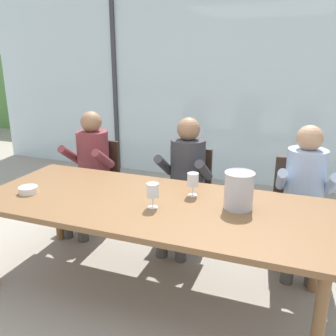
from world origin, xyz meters
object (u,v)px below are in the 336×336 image
(chair_near_curtain, at_px, (97,175))
(person_charcoal_jacket, at_px, (185,175))
(person_pale_blue_shirt, at_px, (305,189))
(ice_bucket_primary, at_px, (239,190))
(chair_left_of_center, at_px, (187,187))
(tasting_bowl, at_px, (28,190))
(dining_table, at_px, (151,210))
(wine_glass_by_left_taster, at_px, (193,180))
(person_maroon_top, at_px, (90,163))
(chair_center, at_px, (298,202))
(wine_glass_near_bucket, at_px, (153,191))

(chair_near_curtain, relative_size, person_charcoal_jacket, 0.73)
(person_pale_blue_shirt, bearing_deg, person_charcoal_jacket, 174.98)
(person_pale_blue_shirt, distance_m, ice_bucket_primary, 0.82)
(chair_left_of_center, relative_size, tasting_bowl, 6.24)
(tasting_bowl, bearing_deg, dining_table, 10.47)
(person_pale_blue_shirt, relative_size, wine_glass_by_left_taster, 6.87)
(ice_bucket_primary, bearing_deg, person_maroon_top, 157.22)
(person_pale_blue_shirt, xyz_separation_m, wine_glass_by_left_taster, (-0.78, -0.57, 0.16))
(chair_center, bearing_deg, wine_glass_near_bucket, -140.36)
(chair_center, height_order, ice_bucket_primary, ice_bucket_primary)
(tasting_bowl, distance_m, wine_glass_by_left_taster, 1.25)
(person_maroon_top, bearing_deg, chair_center, 3.74)
(chair_near_curtain, xyz_separation_m, person_pale_blue_shirt, (2.05, -0.14, 0.17))
(chair_center, xyz_separation_m, wine_glass_near_bucket, (-0.93, -1.01, 0.33))
(chair_near_curtain, bearing_deg, tasting_bowl, -77.20)
(chair_left_of_center, xyz_separation_m, person_maroon_top, (-0.98, -0.15, 0.17))
(tasting_bowl, distance_m, wine_glass_near_bucket, 1.00)
(person_pale_blue_shirt, bearing_deg, wine_glass_near_bucket, -142.99)
(chair_center, height_order, person_pale_blue_shirt, person_pale_blue_shirt)
(chair_center, xyz_separation_m, tasting_bowl, (-1.92, -1.10, 0.24))
(person_charcoal_jacket, bearing_deg, tasting_bowl, -131.47)
(chair_near_curtain, xyz_separation_m, person_maroon_top, (0.01, -0.14, 0.17))
(chair_center, height_order, tasting_bowl, chair_center)
(wine_glass_near_bucket, bearing_deg, chair_center, 47.29)
(dining_table, xyz_separation_m, ice_bucket_primary, (0.60, 0.11, 0.19))
(person_pale_blue_shirt, height_order, wine_glass_by_left_taster, person_pale_blue_shirt)
(chair_near_curtain, relative_size, person_maroon_top, 0.73)
(person_pale_blue_shirt, xyz_separation_m, ice_bucket_primary, (-0.42, -0.68, 0.18))
(person_charcoal_jacket, height_order, person_pale_blue_shirt, same)
(chair_left_of_center, relative_size, wine_glass_by_left_taster, 5.03)
(dining_table, height_order, ice_bucket_primary, ice_bucket_primary)
(chair_center, relative_size, person_pale_blue_shirt, 0.73)
(wine_glass_near_bucket, bearing_deg, dining_table, 122.77)
(tasting_bowl, bearing_deg, chair_left_of_center, 50.90)
(chair_near_curtain, xyz_separation_m, person_charcoal_jacket, (1.02, -0.14, 0.17))
(dining_table, distance_m, wine_glass_by_left_taster, 0.38)
(person_maroon_top, distance_m, ice_bucket_primary, 1.76)
(chair_center, xyz_separation_m, wine_glass_by_left_taster, (-0.74, -0.70, 0.33))
(dining_table, bearing_deg, chair_near_curtain, 137.58)
(dining_table, bearing_deg, wine_glass_by_left_taster, 42.74)
(person_charcoal_jacket, bearing_deg, wine_glass_near_bucket, -83.79)
(ice_bucket_primary, distance_m, wine_glass_by_left_taster, 0.38)
(person_pale_blue_shirt, bearing_deg, ice_bucket_primary, -126.99)
(ice_bucket_primary, relative_size, wine_glass_near_bucket, 1.48)
(chair_left_of_center, xyz_separation_m, tasting_bowl, (-0.90, -1.11, 0.24))
(chair_near_curtain, xyz_separation_m, chair_left_of_center, (0.99, 0.01, 0.00))
(dining_table, distance_m, ice_bucket_primary, 0.64)
(person_pale_blue_shirt, xyz_separation_m, tasting_bowl, (-1.96, -0.96, 0.07))
(wine_glass_by_left_taster, bearing_deg, dining_table, -137.26)
(person_pale_blue_shirt, xyz_separation_m, wine_glass_near_bucket, (-0.97, -0.88, 0.16))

